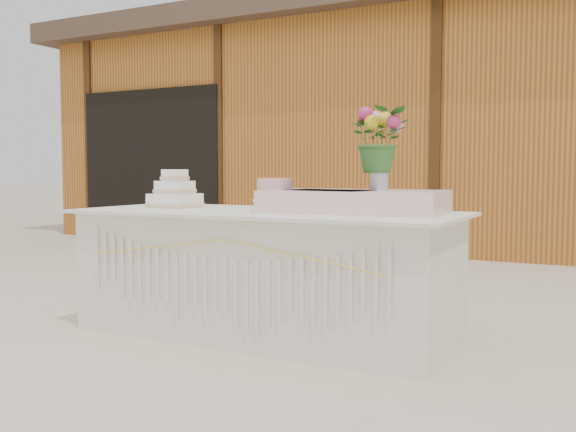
% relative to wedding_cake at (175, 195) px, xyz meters
% --- Properties ---
extents(ground, '(80.00, 80.00, 0.00)m').
position_rel_wedding_cake_xyz_m(ground, '(0.72, -0.04, -0.86)').
color(ground, beige).
rests_on(ground, ground).
extents(barn, '(12.60, 4.60, 3.30)m').
position_rel_wedding_cake_xyz_m(barn, '(0.71, 5.96, 0.82)').
color(barn, '#AC6624').
rests_on(barn, ground).
extents(cake_table, '(2.40, 1.00, 0.77)m').
position_rel_wedding_cake_xyz_m(cake_table, '(0.72, -0.04, -0.47)').
color(cake_table, silver).
rests_on(cake_table, ground).
extents(wedding_cake, '(0.29, 0.29, 0.26)m').
position_rel_wedding_cake_xyz_m(wedding_cake, '(0.00, 0.00, 0.00)').
color(wedding_cake, white).
rests_on(wedding_cake, cake_table).
extents(pink_cake_stand, '(0.28, 0.28, 0.20)m').
position_rel_wedding_cake_xyz_m(pink_cake_stand, '(0.79, -0.04, 0.03)').
color(pink_cake_stand, white).
rests_on(pink_cake_stand, cake_table).
extents(satin_runner, '(1.08, 0.67, 0.13)m').
position_rel_wedding_cake_xyz_m(satin_runner, '(1.26, 0.09, -0.02)').
color(satin_runner, '#FFD2CD').
rests_on(satin_runner, cake_table).
extents(flower_vase, '(0.11, 0.11, 0.15)m').
position_rel_wedding_cake_xyz_m(flower_vase, '(1.40, 0.13, 0.12)').
color(flower_vase, silver).
rests_on(flower_vase, satin_runner).
extents(bouquet, '(0.42, 0.40, 0.38)m').
position_rel_wedding_cake_xyz_m(bouquet, '(1.40, 0.13, 0.39)').
color(bouquet, '#306428').
rests_on(bouquet, flower_vase).
extents(loose_flowers, '(0.21, 0.31, 0.02)m').
position_rel_wedding_cake_xyz_m(loose_flowers, '(-0.34, 0.10, -0.08)').
color(loose_flowers, pink).
rests_on(loose_flowers, cake_table).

